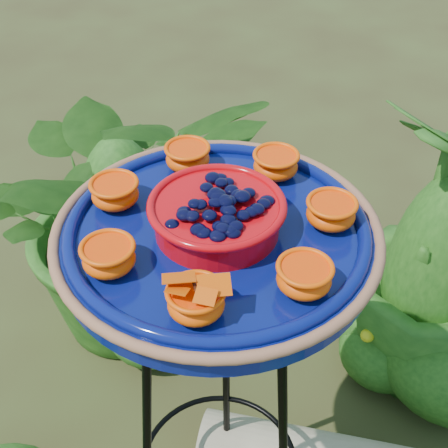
% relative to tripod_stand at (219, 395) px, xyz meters
% --- Properties ---
extents(tripod_stand, '(0.41, 0.41, 0.97)m').
position_rel_tripod_stand_xyz_m(tripod_stand, '(0.00, 0.00, 0.00)').
color(tripod_stand, black).
rests_on(tripod_stand, ground).
extents(feeder_dish, '(0.58, 0.58, 0.12)m').
position_rel_tripod_stand_xyz_m(feeder_dish, '(0.00, -0.00, 0.42)').
color(feeder_dish, '#07115B').
rests_on(feeder_dish, tripod_stand).
extents(shrub_back_left, '(1.10, 1.08, 0.92)m').
position_rel_tripod_stand_xyz_m(shrub_back_left, '(-0.50, 0.65, -0.13)').
color(shrub_back_left, '#1B4713').
rests_on(shrub_back_left, ground).
extents(shrub_back_right, '(0.71, 0.71, 0.90)m').
position_rel_tripod_stand_xyz_m(shrub_back_right, '(0.43, 0.72, -0.14)').
color(shrub_back_right, '#1B4713').
rests_on(shrub_back_right, ground).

